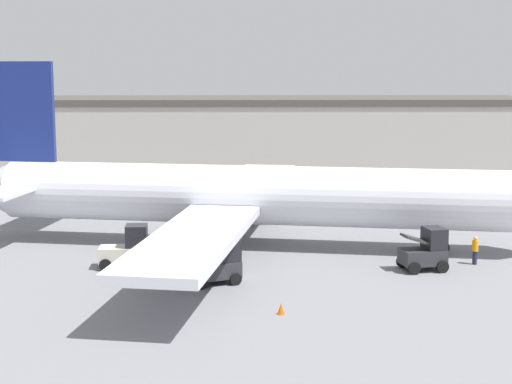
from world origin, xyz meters
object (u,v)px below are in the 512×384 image
(belt_loader_truck, at_px, (426,251))
(pushback_tug, at_px, (128,249))
(airplane, at_px, (240,196))
(safety_cone_near, at_px, (281,309))
(baggage_tug, at_px, (217,263))
(ground_crew_worker, at_px, (475,250))

(belt_loader_truck, distance_m, pushback_tug, 16.92)
(airplane, height_order, safety_cone_near, airplane)
(baggage_tug, bearing_deg, airplane, 57.56)
(ground_crew_worker, distance_m, pushback_tug, 20.06)
(baggage_tug, xyz_separation_m, belt_loader_truck, (11.73, 2.43, 0.03))
(airplane, height_order, ground_crew_worker, airplane)
(ground_crew_worker, relative_size, safety_cone_near, 3.01)
(airplane, xyz_separation_m, baggage_tug, (-1.24, -8.69, -2.17))
(pushback_tug, bearing_deg, safety_cone_near, -49.31)
(baggage_tug, height_order, pushback_tug, pushback_tug)
(safety_cone_near, bearing_deg, pushback_tug, 133.64)
(ground_crew_worker, height_order, pushback_tug, pushback_tug)
(pushback_tug, bearing_deg, ground_crew_worker, -1.92)
(ground_crew_worker, bearing_deg, belt_loader_truck, 73.00)
(ground_crew_worker, bearing_deg, safety_cone_near, 89.98)
(ground_crew_worker, relative_size, belt_loader_truck, 0.61)
(belt_loader_truck, relative_size, safety_cone_near, 4.97)
(airplane, xyz_separation_m, belt_loader_truck, (10.49, -6.26, -2.14))
(airplane, distance_m, belt_loader_truck, 12.40)
(baggage_tug, xyz_separation_m, pushback_tug, (-5.18, 3.28, 0.02))
(airplane, xyz_separation_m, ground_crew_worker, (13.65, -5.05, -2.35))
(baggage_tug, xyz_separation_m, safety_cone_near, (3.17, -5.48, -0.80))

